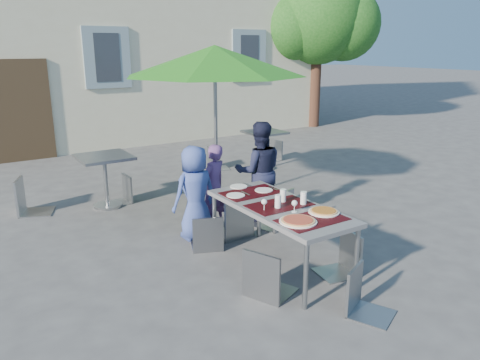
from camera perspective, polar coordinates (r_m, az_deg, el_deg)
ground at (r=5.65m, az=10.17°, el=-10.06°), size 90.00×90.00×0.00m
tree at (r=15.08m, az=9.49°, el=18.82°), size 3.60×3.00×4.70m
dining_table at (r=5.25m, az=4.80°, el=-3.63°), size 0.80×1.85×0.76m
pizza_near_left at (r=4.75m, az=7.09°, el=-4.95°), size 0.38×0.38×0.03m
pizza_near_right at (r=5.05m, az=10.18°, el=-3.78°), size 0.33×0.33×0.03m
glassware at (r=5.19m, az=5.68°, el=-2.36°), size 0.55×0.40×0.15m
place_settings at (r=5.71m, az=0.78°, el=-1.28°), size 0.66×0.52×0.01m
child_0 at (r=6.10m, az=-5.50°, el=-1.56°), size 0.64×0.45×1.25m
child_1 at (r=6.46m, az=-3.23°, el=-0.80°), size 0.50×0.42×1.18m
child_2 at (r=6.72m, az=2.33°, el=1.05°), size 0.81×0.66×1.45m
chair_0 at (r=5.76m, az=-4.07°, el=-3.91°), size 0.50×0.50×0.86m
chair_1 at (r=6.10m, az=-0.64°, el=-1.67°), size 0.47×0.48×1.03m
chair_2 at (r=6.45m, az=4.64°, el=-0.72°), size 0.57×0.58×1.03m
chair_3 at (r=4.66m, az=3.29°, el=-7.88°), size 0.57×0.56×0.97m
chair_4 at (r=5.29m, az=12.68°, el=-5.86°), size 0.47×0.46×0.90m
chair_5 at (r=4.57m, az=15.10°, el=-9.95°), size 0.51×0.51×0.86m
patio_umbrella at (r=7.22m, az=-3.09°, el=14.20°), size 2.77×2.77×2.48m
cafe_table_0 at (r=7.56m, az=-16.13°, el=1.18°), size 0.78×0.78×0.83m
bg_chair_l_0 at (r=7.68m, az=-24.75°, el=0.64°), size 0.60×0.60×1.04m
bg_chair_r_0 at (r=7.76m, az=-14.32°, el=0.80°), size 0.39×0.39×0.84m
cafe_table_1 at (r=9.63m, az=3.01°, el=4.61°), size 0.74×0.74×0.79m
bg_chair_l_1 at (r=9.61m, az=-3.18°, el=4.36°), size 0.50×0.50×0.90m
bg_chair_r_1 at (r=10.41m, az=4.12°, el=5.06°), size 0.42×0.42×0.84m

